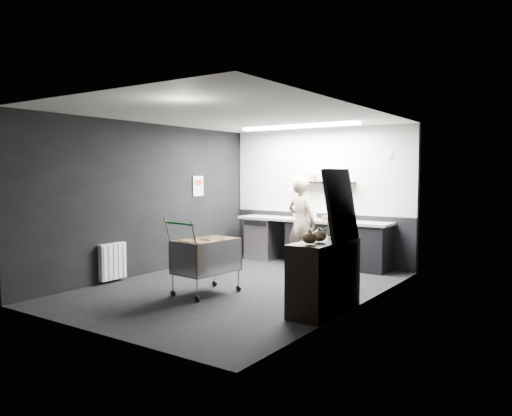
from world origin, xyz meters
The scene contains 22 objects.
floor centered at (0.00, 0.00, 0.00)m, with size 5.50×5.50×0.00m, color black.
ceiling centered at (0.00, 0.00, 2.70)m, with size 5.50×5.50×0.00m, color silver.
wall_back centered at (0.00, 2.75, 1.35)m, with size 5.50×5.50×0.00m, color black.
wall_front centered at (0.00, -2.75, 1.35)m, with size 5.50×5.50×0.00m, color black.
wall_left centered at (-2.00, 0.00, 1.35)m, with size 5.50×5.50×0.00m, color black.
wall_right centered at (2.00, 0.00, 1.35)m, with size 5.50×5.50×0.00m, color black.
kitchen_wall_panel centered at (0.00, 2.73, 1.85)m, with size 3.95×0.02×1.70m, color silver.
dado_panel centered at (0.00, 2.73, 0.50)m, with size 3.95×0.02×1.00m, color black.
floating_shelf centered at (0.20, 2.62, 1.62)m, with size 1.20×0.22×0.04m, color black.
wall_clock centered at (1.40, 2.72, 2.15)m, with size 0.20×0.20×0.03m, color white.
poster centered at (-1.98, 1.30, 1.55)m, with size 0.02×0.30×0.40m, color white.
poster_red_band centered at (-1.98, 1.30, 1.62)m, with size 0.01×0.22×0.10m, color red.
radiator centered at (-1.94, -0.90, 0.35)m, with size 0.10×0.50×0.60m, color white.
ceiling_strip centered at (0.00, 1.85, 2.67)m, with size 2.40×0.20×0.04m, color white.
prep_counter centered at (0.14, 2.42, 0.46)m, with size 3.20×0.61×0.90m.
person centered at (0.02, 1.97, 0.87)m, with size 0.63×0.41×1.73m, color beige.
shopping_cart centered at (-0.16, -0.62, 0.53)m, with size 0.71×1.07×1.12m.
sideboard centered at (1.76, -0.46, 0.59)m, with size 0.53×1.25×1.87m.
fire_extinguisher centered at (-1.85, 0.88, 0.23)m, with size 0.14×0.14×0.48m.
cardboard_box centered at (0.56, 2.37, 0.95)m, with size 0.47×0.36×0.09m, color #916C4D.
pink_tub centered at (-0.31, 2.42, 0.99)m, with size 0.19×0.19×0.19m, color #F8D7D7.
white_container centered at (0.00, 2.37, 0.98)m, with size 0.19×0.15×0.17m, color white.
Camera 1 is at (4.64, -6.28, 1.81)m, focal length 35.00 mm.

